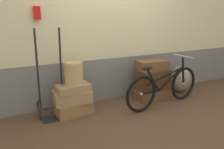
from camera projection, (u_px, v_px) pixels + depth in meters
The scene contains 13 objects.
ground at pixel (131, 114), 3.92m from camera, with size 10.17×5.20×0.06m, color #513823.
station_building at pixel (110, 31), 4.30m from camera, with size 8.17×0.74×2.63m.
suitcase_0 at pixel (74, 108), 3.84m from camera, with size 0.59×0.36×0.21m, color olive.
suitcase_1 at pixel (73, 96), 3.78m from camera, with size 0.60×0.37×0.20m, color #9E754C.
suitcase_2 at pixel (73, 88), 3.72m from camera, with size 0.54×0.31×0.11m, color #9E754C.
suitcase_3 at pixel (153, 94), 4.54m from camera, with size 0.72×0.40×0.19m, color brown.
suitcase_4 at pixel (153, 84), 4.49m from camera, with size 0.65×0.39×0.21m, color #4C2D19.
suitcase_5 at pixel (153, 75), 4.42m from camera, with size 0.59×0.38×0.19m, color #4C2D19.
suitcase_6 at pixel (152, 65), 4.39m from camera, with size 0.59×0.31×0.18m, color brown.
wicker_basket at pixel (74, 73), 3.69m from camera, with size 0.30×0.30×0.37m, color tan.
luggage_trolley at pixel (52, 98), 3.67m from camera, with size 0.44×0.37×1.44m.
burlap_sack at pixel (180, 79), 4.89m from camera, with size 0.46×0.39×0.55m, color #9E8966.
bicycle at pixel (164, 87), 4.14m from camera, with size 1.71×0.46×0.89m.
Camera 1 is at (-1.89, -3.08, 1.67)m, focal length 36.50 mm.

